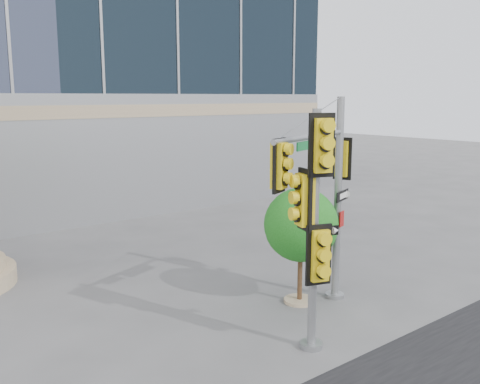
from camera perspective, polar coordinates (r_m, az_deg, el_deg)
ground at (r=13.91m, az=4.38°, el=-14.84°), size 120.00×120.00×0.00m
main_signal_pole at (r=14.50m, az=9.02°, el=1.17°), size 4.35×1.95×5.87m
secondary_signal_pole at (r=12.07m, az=7.96°, el=-2.25°), size 0.96×0.91×5.61m
street_tree at (r=15.26m, az=6.58°, el=-3.80°), size 2.15×2.10×3.35m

